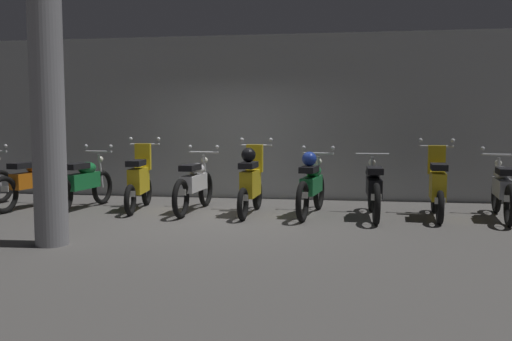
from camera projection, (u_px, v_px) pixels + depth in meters
The scene contains 12 objects.
ground_plane at pixel (215, 219), 8.66m from camera, with size 80.00×80.00×0.00m, color #565451.
back_wall at pixel (242, 118), 11.03m from camera, with size 17.17×0.30×3.32m, color #9EA0A3.
motorbike_slot_1 at pixel (32, 181), 9.72m from camera, with size 0.61×1.93×1.15m.
motorbike_slot_2 at pixel (83, 182), 9.54m from camera, with size 0.59×1.95×1.15m.
motorbike_slot_3 at pixel (139, 180), 9.49m from camera, with size 0.59×1.68×1.29m.
motorbike_slot_4 at pixel (194, 184), 9.29m from camera, with size 0.59×1.95×1.15m.
motorbike_slot_5 at pixel (251, 181), 9.00m from camera, with size 0.59×1.68×1.29m.
motorbike_slot_6 at pixel (311, 184), 8.92m from camera, with size 0.59×1.94×1.15m.
motorbike_slot_7 at pixel (374, 188), 8.72m from camera, with size 0.56×1.95×1.03m.
motorbike_slot_8 at pixel (437, 186), 8.67m from camera, with size 0.59×1.68×1.29m.
motorbike_slot_9 at pixel (503, 189), 8.55m from camera, with size 0.59×1.94×1.15m.
support_pillar at pixel (48, 114), 6.65m from camera, with size 0.41×0.41×3.32m, color gray.
Camera 1 is at (1.91, -8.36, 1.55)m, focal length 37.40 mm.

